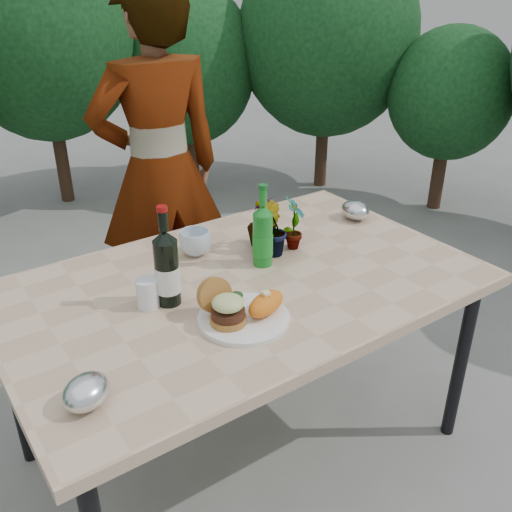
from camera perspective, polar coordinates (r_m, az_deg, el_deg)
ground at (r=2.40m, az=-1.15°, el=-18.23°), size 80.00×80.00×0.00m
patio_table at (r=1.97m, az=-1.34°, el=-3.97°), size 1.60×1.00×0.75m
shrub_hedge at (r=3.31m, az=-9.98°, el=17.04°), size 6.87×5.11×2.13m
dinner_plate at (r=1.73m, az=-1.23°, el=-6.26°), size 0.28×0.28×0.01m
burger_stack at (r=1.69m, az=-3.16°, el=-5.05°), size 0.11×0.16×0.11m
sweet_potato at (r=1.73m, az=1.00°, el=-4.78°), size 0.17×0.12×0.06m
grilled_veg at (r=1.79m, az=-2.44°, el=-4.20°), size 0.08×0.05×0.03m
wine_bottle at (r=1.78m, az=-8.90°, el=-1.28°), size 0.08×0.08×0.33m
sparkling_water at (r=2.00m, az=0.68°, el=2.00°), size 0.07×0.07×0.30m
plastic_cup at (r=1.81m, az=-10.78°, el=-3.65°), size 0.07×0.07×0.09m
seedling_left at (r=2.12m, az=3.82°, el=3.33°), size 0.13×0.13×0.21m
seedling_mid at (r=2.07m, az=1.60°, el=2.68°), size 0.14×0.14×0.20m
seedling_right at (r=2.14m, az=0.58°, el=3.44°), size 0.14×0.14×0.20m
blue_bowl at (r=2.11m, az=-6.09°, el=1.35°), size 0.15×0.15×0.09m
foil_packet_left at (r=1.48m, az=-16.63°, el=-12.87°), size 0.17×0.16×0.08m
foil_packet_right at (r=2.43m, az=9.89°, el=4.54°), size 0.12×0.14×0.08m
person at (r=2.70m, az=-9.63°, el=8.34°), size 0.66×0.47×1.71m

